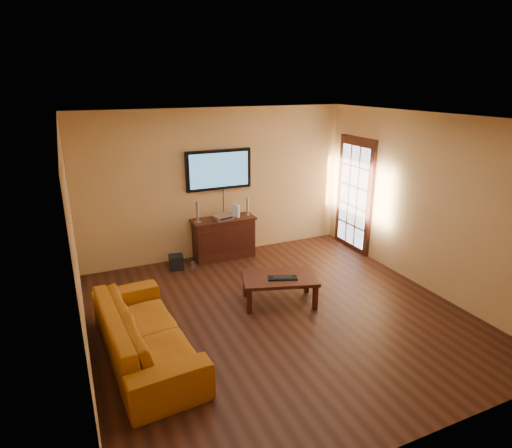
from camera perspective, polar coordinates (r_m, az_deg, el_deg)
ground_plane at (r=6.17m, az=3.04°, el=-11.93°), size 5.00×5.00×0.00m
room_walls at (r=6.06m, az=0.61°, el=4.79°), size 5.00×5.00×5.00m
french_door at (r=8.35m, az=12.96°, el=3.65°), size 0.07×1.02×2.22m
media_console at (r=7.91m, az=-4.30°, el=-1.84°), size 1.16×0.44×0.76m
television at (r=7.73m, az=-4.99°, el=7.22°), size 1.22×0.08×0.72m
coffee_table at (r=6.30m, az=3.17°, el=-7.45°), size 1.21×0.93×0.42m
sofa at (r=5.30m, az=-14.69°, el=-12.73°), size 0.80×2.25×0.86m
speaker_left at (r=7.57m, az=-7.80°, el=1.45°), size 0.10×0.10×0.37m
speaker_right at (r=7.93m, az=-1.16°, el=2.27°), size 0.09×0.09×0.33m
av_receiver at (r=7.74m, az=-4.48°, el=0.93°), size 0.38×0.32×0.08m
game_console at (r=7.84m, az=-2.72°, el=1.79°), size 0.11×0.17×0.23m
subwoofer at (r=7.62m, az=-10.59°, el=-5.02°), size 0.28×0.28×0.24m
bottle at (r=7.46m, az=-8.43°, el=-5.68°), size 0.07×0.07×0.20m
keyboard at (r=6.22m, az=3.56°, el=-7.17°), size 0.45×0.30×0.03m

